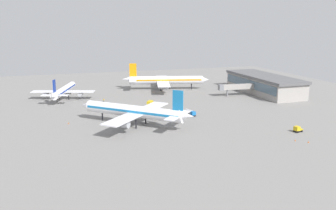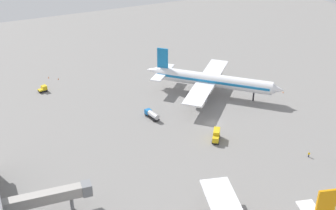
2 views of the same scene
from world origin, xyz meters
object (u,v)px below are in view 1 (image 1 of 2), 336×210
(fuel_truck, at_px, (190,112))
(airplane_taxiing, at_px, (64,90))
(safety_cone_far_side, at_px, (309,142))
(catering_truck, at_px, (150,104))
(safety_cone_mid_apron, at_px, (69,123))
(ground_crew_worker, at_px, (104,100))
(baggage_tug, at_px, (298,129))
(airplane_distant, at_px, (165,80))
(safety_cone_near_gate, at_px, (295,140))
(airplane_at_gate, at_px, (134,111))

(fuel_truck, bearing_deg, airplane_taxiing, -148.75)
(airplane_taxiing, xyz_separation_m, safety_cone_far_side, (-102.46, -76.79, -4.35))
(catering_truck, relative_size, safety_cone_mid_apron, 9.42)
(ground_crew_worker, bearing_deg, airplane_taxiing, 94.29)
(safety_cone_far_side, bearing_deg, fuel_truck, 27.80)
(airplane_taxiing, height_order, baggage_tug, airplane_taxiing)
(airplane_distant, xyz_separation_m, safety_cone_near_gate, (-108.36, -13.00, -5.63))
(fuel_truck, xyz_separation_m, safety_cone_far_side, (-47.42, -25.00, -1.09))
(safety_cone_far_side, bearing_deg, airplane_taxiing, 36.85)
(airplane_at_gate, relative_size, safety_cone_mid_apron, 68.76)
(airplane_at_gate, bearing_deg, airplane_taxiing, -24.40)
(airplane_at_gate, distance_m, safety_cone_mid_apron, 27.91)
(catering_truck, height_order, fuel_truck, catering_truck)
(catering_truck, xyz_separation_m, safety_cone_near_gate, (-65.46, -34.43, -1.40))
(safety_cone_mid_apron, bearing_deg, safety_cone_far_side, -123.16)
(safety_cone_near_gate, bearing_deg, safety_cone_far_side, -132.57)
(airplane_distant, height_order, baggage_tug, airplane_distant)
(airplane_distant, bearing_deg, fuel_truck, -83.04)
(airplane_distant, bearing_deg, safety_cone_near_gate, -68.35)
(airplane_at_gate, relative_size, fuel_truck, 6.29)
(safety_cone_mid_apron, bearing_deg, catering_truck, -65.72)
(airplane_distant, xyz_separation_m, ground_crew_worker, (-23.58, 41.26, -5.08))
(fuel_truck, distance_m, baggage_tug, 46.35)
(fuel_truck, bearing_deg, catering_truck, -160.96)
(fuel_truck, bearing_deg, safety_cone_near_gate, 14.10)
(baggage_tug, height_order, ground_crew_worker, baggage_tug)
(fuel_truck, height_order, ground_crew_worker, fuel_truck)
(airplane_taxiing, bearing_deg, safety_cone_near_gate, -125.35)
(airplane_distant, distance_m, safety_cone_near_gate, 109.28)
(baggage_tug, distance_m, safety_cone_mid_apron, 90.39)
(baggage_tug, bearing_deg, airplane_distant, -91.21)
(airplane_taxiing, height_order, airplane_distant, airplane_distant)
(airplane_at_gate, relative_size, airplane_distant, 0.78)
(catering_truck, distance_m, baggage_tug, 70.68)
(safety_cone_near_gate, relative_size, safety_cone_mid_apron, 1.00)
(airplane_taxiing, height_order, safety_cone_mid_apron, airplane_taxiing)
(catering_truck, xyz_separation_m, safety_cone_mid_apron, (-17.89, 39.66, -1.40))
(catering_truck, bearing_deg, airplane_taxiing, 84.73)
(airplane_taxiing, bearing_deg, fuel_truck, -118.58)
(airplane_taxiing, distance_m, airplane_distant, 61.24)
(airplane_at_gate, relative_size, catering_truck, 7.30)
(catering_truck, relative_size, safety_cone_far_side, 9.42)
(fuel_truck, bearing_deg, airplane_at_gate, -86.69)
(ground_crew_worker, bearing_deg, safety_cone_mid_apron, -166.44)
(airplane_distant, bearing_deg, baggage_tug, -63.64)
(baggage_tug, distance_m, safety_cone_far_side, 12.22)
(baggage_tug, relative_size, safety_cone_mid_apron, 5.90)
(safety_cone_near_gate, bearing_deg, ground_crew_worker, 32.62)
(airplane_distant, xyz_separation_m, fuel_truck, (-63.88, 8.80, -4.54))
(catering_truck, bearing_deg, safety_cone_near_gate, -116.50)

